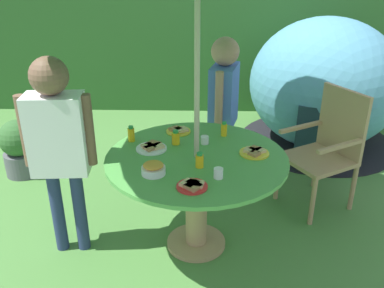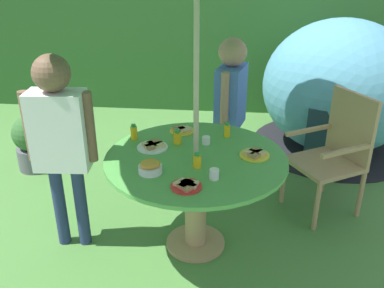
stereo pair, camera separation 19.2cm
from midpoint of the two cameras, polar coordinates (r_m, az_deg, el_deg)
name	(u,v)px [view 1 (the left image)]	position (r m, az deg, el deg)	size (l,w,h in m)	color
ground_plane	(196,245)	(3.28, -1.16, -13.58)	(10.00, 10.00, 0.02)	#477A38
hedge_backdrop	(201,34)	(5.89, 0.20, 14.68)	(9.00, 0.70, 1.96)	#285623
garden_table	(196,179)	(2.95, -1.26, -4.80)	(1.25, 1.25, 0.74)	tan
wooden_chair	(328,145)	(3.65, 16.64, -0.10)	(0.67, 0.66, 1.01)	tan
dome_tent	(324,84)	(4.82, 16.37, 7.88)	(2.12, 2.12, 1.40)	teal
potted_plant	(20,147)	(4.43, -23.57, -0.38)	(0.36, 0.36, 0.56)	#595960
child_in_blue_shirt	(224,96)	(3.62, 2.82, 6.52)	(0.28, 0.46, 1.39)	#3F3F47
child_in_white_shirt	(58,135)	(2.93, -19.63, 1.15)	(0.48, 0.25, 1.44)	navy
snack_bowl	(153,169)	(2.65, -7.35, -3.37)	(0.15, 0.15, 0.08)	white
plate_center_front	(179,130)	(3.25, -3.53, 1.82)	(0.19, 0.19, 0.03)	yellow
plate_near_left	(254,152)	(2.92, 6.62, -1.12)	(0.21, 0.21, 0.03)	yellow
plate_back_edge	(152,147)	(2.99, -7.32, -0.47)	(0.22, 0.22, 0.03)	white
plate_near_right	(192,185)	(2.50, -2.16, -5.68)	(0.19, 0.19, 0.03)	red
juice_bottle_far_left	(200,160)	(2.71, -1.00, -2.28)	(0.05, 0.05, 0.10)	yellow
juice_bottle_far_right	(176,138)	(3.04, -4.04, 0.84)	(0.06, 0.06, 0.11)	yellow
juice_bottle_center_back	(224,129)	(3.17, 2.65, 1.99)	(0.05, 0.05, 0.11)	yellow
juice_bottle_mid_left	(131,134)	(3.12, -10.03, 1.30)	(0.05, 0.05, 0.12)	yellow
cup_near	(218,173)	(2.59, 1.49, -4.03)	(0.06, 0.06, 0.07)	white
cup_far	(205,140)	(3.04, -0.08, 0.52)	(0.06, 0.06, 0.06)	white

